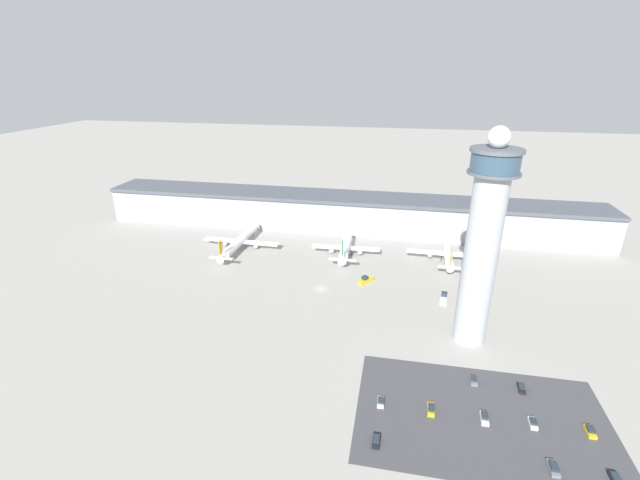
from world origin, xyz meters
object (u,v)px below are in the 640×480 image
object	(u,v)px
airplane_gate_bravo	(346,247)
car_blue_compact	(484,418)
car_black_suv	(376,440)
car_navy_sedan	(533,423)
car_white_wagon	(521,388)
control_tower	(483,241)
service_truck_fuel	(366,280)
service_truck_catering	(444,298)
car_yellow_taxi	(553,468)
airplane_gate_charlie	(448,253)
car_red_hatchback	(474,380)
car_grey_coupe	(381,402)
car_silver_sedan	(431,409)
car_green_van	(616,479)
car_maroon_suv	(590,431)
airplane_gate_alpha	(240,241)

from	to	relation	value
airplane_gate_bravo	car_blue_compact	bearing A→B (deg)	-62.84
car_black_suv	car_blue_compact	world-z (taller)	car_blue_compact
airplane_gate_bravo	car_navy_sedan	xyz separation A→B (m)	(60.75, -94.96, -3.48)
airplane_gate_bravo	car_white_wagon	distance (m)	102.22
control_tower	service_truck_fuel	xyz separation A→B (m)	(-37.15, 33.74, -34.01)
service_truck_fuel	service_truck_catering	bearing A→B (deg)	-17.06
car_yellow_taxi	car_blue_compact	bearing A→B (deg)	135.62
airplane_gate_charlie	car_blue_compact	world-z (taller)	airplane_gate_charlie
service_truck_fuel	car_navy_sedan	distance (m)	84.45
control_tower	car_red_hatchback	bearing A→B (deg)	-92.85
car_grey_coupe	car_black_suv	xyz separation A→B (m)	(-0.29, -13.04, -0.03)
car_blue_compact	car_grey_coupe	bearing A→B (deg)	178.66
car_silver_sedan	car_white_wagon	size ratio (longest dim) A/B	1.13
car_grey_coupe	car_navy_sedan	size ratio (longest dim) A/B	0.99
service_truck_catering	car_green_van	size ratio (longest dim) A/B	1.65
car_yellow_taxi	car_maroon_suv	xyz separation A→B (m)	(12.15, 13.06, -0.03)
car_yellow_taxi	car_red_hatchback	xyz separation A→B (m)	(-13.62, 26.82, -0.04)
car_black_suv	car_green_van	world-z (taller)	car_black_suv
airplane_gate_alpha	car_green_van	world-z (taller)	airplane_gate_alpha
airplane_gate_alpha	airplane_gate_charlie	distance (m)	99.58
car_grey_coupe	car_black_suv	distance (m)	13.04
control_tower	car_grey_coupe	world-z (taller)	control_tower
car_maroon_suv	airplane_gate_bravo	bearing A→B (deg)	127.90
car_maroon_suv	car_white_wagon	bearing A→B (deg)	135.07
car_blue_compact	car_white_wagon	xyz separation A→B (m)	(11.92, 13.53, -0.06)
car_black_suv	car_red_hatchback	size ratio (longest dim) A/B	1.08
car_blue_compact	car_yellow_taxi	bearing A→B (deg)	-44.38
service_truck_catering	car_grey_coupe	bearing A→B (deg)	-109.05
service_truck_catering	car_grey_coupe	xyz separation A→B (m)	(-20.54, -59.49, -0.54)
airplane_gate_bravo	car_black_suv	distance (m)	110.29
car_navy_sedan	control_tower	bearing A→B (deg)	107.98
car_maroon_suv	car_green_van	bearing A→B (deg)	-88.56
service_truck_catering	car_white_wagon	world-z (taller)	service_truck_catering
car_maroon_suv	car_green_van	size ratio (longest dim) A/B	0.95
car_silver_sedan	car_white_wagon	bearing A→B (deg)	27.37
car_red_hatchback	car_maroon_suv	xyz separation A→B (m)	(25.76, -13.76, 0.01)
service_truck_catering	car_maroon_suv	size ratio (longest dim) A/B	1.73
airplane_gate_alpha	car_yellow_taxi	xyz separation A→B (m)	(114.22, -106.06, -3.30)
airplane_gate_bravo	car_grey_coupe	bearing A→B (deg)	-76.60
car_blue_compact	car_white_wagon	bearing A→B (deg)	48.62
car_red_hatchback	service_truck_catering	bearing A→B (deg)	96.32
car_grey_coupe	car_green_van	size ratio (longest dim) A/B	0.90
car_blue_compact	car_green_van	world-z (taller)	car_blue_compact
airplane_gate_alpha	airplane_gate_bravo	size ratio (longest dim) A/B	1.37
airplane_gate_charlie	car_red_hatchback	xyz separation A→B (m)	(1.10, -82.85, -3.58)
control_tower	car_maroon_suv	bearing A→B (deg)	-55.09
car_silver_sedan	service_truck_catering	bearing A→B (deg)	82.88
car_red_hatchback	car_silver_sedan	xyz separation A→B (m)	(-12.52, -13.80, 0.02)
car_green_van	service_truck_fuel	bearing A→B (deg)	126.99
airplane_gate_bravo	car_maroon_suv	size ratio (longest dim) A/B	7.73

